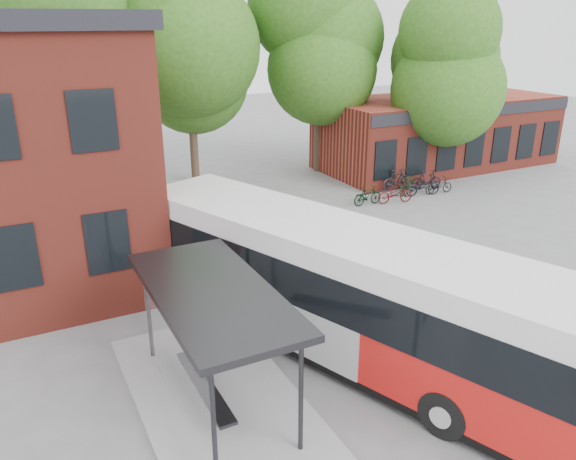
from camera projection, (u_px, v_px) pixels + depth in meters
name	position (u px, v px, depth m)	size (l,w,h in m)	color
ground	(356.00, 333.00, 15.75)	(100.00, 100.00, 0.00)	slate
shop_row	(438.00, 132.00, 33.10)	(14.00, 6.20, 4.00)	maroon
bus_shelter	(215.00, 346.00, 12.48)	(3.60, 7.00, 2.90)	#27272A
bike_rail	(400.00, 191.00, 27.97)	(5.20, 0.10, 0.38)	#27272A
tree_0	(43.00, 86.00, 24.54)	(7.92, 7.92, 11.00)	#275215
tree_1	(190.00, 83.00, 28.47)	(7.92, 7.92, 10.40)	#275215
tree_2	(319.00, 73.00, 30.53)	(7.92, 7.92, 11.00)	#275215
tree_3	(439.00, 92.00, 29.65)	(7.04, 7.04, 9.28)	#275215
city_bus	(337.00, 290.00, 14.56)	(2.82, 13.24, 3.37)	red
bicycle_1	(368.00, 196.00, 26.38)	(0.43, 1.53, 0.92)	black
bicycle_2	(395.00, 194.00, 26.68)	(0.61, 1.74, 0.91)	#550E11
bicycle_3	(407.00, 186.00, 27.90)	(0.44, 1.54, 0.93)	black
bicycle_4	(423.00, 186.00, 27.81)	(0.64, 1.85, 0.97)	black
bicycle_5	(396.00, 180.00, 28.70)	(0.51, 1.82, 1.09)	#262529
bicycle_6	(439.00, 186.00, 28.16)	(0.55, 1.57, 0.82)	black
bicycle_7	(427.00, 179.00, 29.03)	(0.45, 1.58, 0.95)	black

